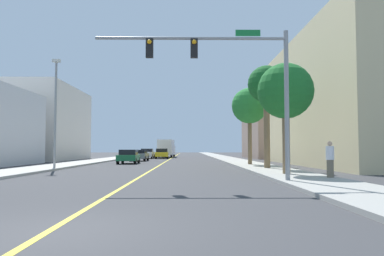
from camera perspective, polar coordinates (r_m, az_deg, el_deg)
ground at (r=49.00m, az=-3.64°, el=-4.90°), size 192.00×192.00×0.00m
sidewalk_left at (r=50.08m, az=-13.01°, el=-4.70°), size 3.27×168.00×0.15m
sidewalk_right at (r=49.25m, az=5.88°, el=-4.79°), size 3.27×168.00×0.15m
lane_marking_center at (r=49.00m, az=-3.64°, el=-4.89°), size 0.16×144.00×0.01m
building_left_far at (r=54.62m, az=-24.41°, el=0.58°), size 14.24×15.98×9.57m
building_right_near at (r=38.02m, az=25.71°, el=3.75°), size 14.11×24.78×11.72m
building_right_far at (r=61.91m, az=13.52°, el=-0.67°), size 10.72×15.92×8.16m
traffic_signal_mast at (r=16.79m, az=5.84°, el=8.71°), size 8.51×0.36×6.62m
street_lamp at (r=28.84m, az=-20.00°, el=2.98°), size 0.56×0.28×7.84m
palm_near at (r=21.36m, az=13.98°, el=5.32°), size 3.06×3.06×6.07m
palm_mid at (r=27.58m, az=11.20°, el=6.20°), size 2.66×2.66×7.31m
palm_far at (r=33.46m, az=8.72°, el=3.27°), size 3.14×3.14×6.70m
car_gray at (r=46.07m, az=-8.00°, el=-4.08°), size 2.00×4.00×1.36m
car_green at (r=38.16m, az=-9.59°, el=-4.26°), size 1.91×3.99×1.40m
car_yellow at (r=56.88m, az=-4.60°, el=-3.86°), size 2.09×4.37×1.50m
car_white at (r=57.53m, az=-6.81°, el=-3.85°), size 1.96×4.31×1.49m
delivery_truck at (r=65.41m, az=-3.88°, el=-3.04°), size 2.72×8.95×3.00m
pedestrian at (r=19.05m, az=20.20°, el=-4.48°), size 0.38×0.38×1.71m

